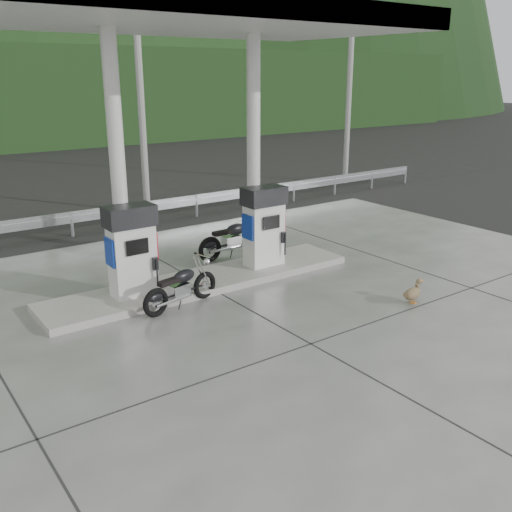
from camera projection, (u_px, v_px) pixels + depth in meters
ground at (275, 325)px, 10.37m from camera, size 160.00×160.00×0.00m
forecourt_apron at (275, 324)px, 10.37m from camera, size 18.00×14.00×0.02m
pump_island at (204, 281)px, 12.27m from camera, size 7.00×1.40×0.15m
gas_pump_left at (132, 251)px, 11.08m from camera, size 0.95×0.55×1.80m
gas_pump_right at (264, 226)px, 12.86m from camera, size 0.95×0.55×1.80m
canopy_column_left at (118, 166)px, 10.90m from camera, size 0.30×0.30×5.00m
canopy_column_right at (254, 153)px, 12.68m from camera, size 0.30×0.30×5.00m
canopy_roof at (196, 17)px, 10.66m from camera, size 8.50×5.00×0.40m
guardrail at (105, 207)px, 16.33m from camera, size 26.00×0.16×1.42m
road at (67, 209)px, 19.25m from camera, size 60.00×7.00×0.01m
utility_pole_b at (140, 86)px, 17.60m from camera, size 0.22×0.22×8.00m
utility_pole_c at (349, 83)px, 22.61m from camera, size 0.22×0.22×8.00m
motorcycle_left at (233, 239)px, 14.07m from camera, size 1.89×0.64×0.89m
motorcycle_right at (181, 288)px, 11.00m from camera, size 1.76×0.88×0.80m
duck at (412, 294)px, 11.22m from camera, size 0.58×0.25×0.40m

